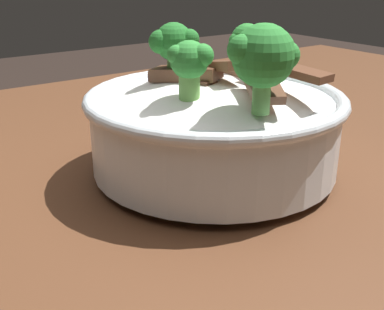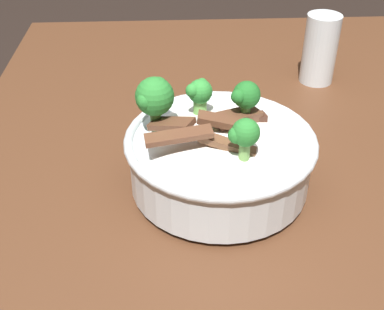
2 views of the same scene
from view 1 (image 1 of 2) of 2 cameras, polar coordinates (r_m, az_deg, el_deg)
The scene contains 2 objects.
dining_table at distance 0.58m, azimuth 2.66°, elevation -9.89°, with size 1.33×0.84×0.77m.
rice_bowl at distance 0.46m, azimuth 2.71°, elevation 4.23°, with size 0.24×0.24×0.15m.
Camera 1 is at (0.31, 0.39, 0.96)m, focal length 45.84 mm.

